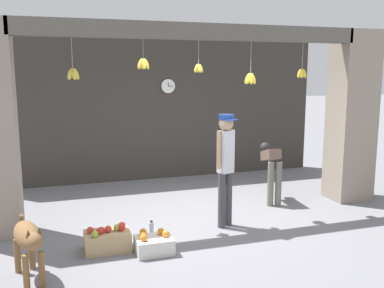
% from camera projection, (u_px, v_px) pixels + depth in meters
% --- Properties ---
extents(ground_plane, '(60.00, 60.00, 0.00)m').
position_uv_depth(ground_plane, '(200.00, 220.00, 6.76)').
color(ground_plane, slate).
extents(shop_back_wall, '(7.25, 0.12, 3.03)m').
position_uv_depth(shop_back_wall, '(158.00, 109.00, 9.20)').
color(shop_back_wall, '#38332D').
rests_on(shop_back_wall, ground_plane).
extents(shop_pillar_right, '(0.70, 0.60, 3.03)m').
position_uv_depth(shop_pillar_right, '(351.00, 117.00, 7.68)').
color(shop_pillar_right, gray).
rests_on(shop_pillar_right, ground_plane).
extents(storefront_awning, '(5.35, 0.27, 0.92)m').
position_uv_depth(storefront_awning, '(199.00, 34.00, 6.39)').
color(storefront_awning, '#5B564C').
extents(dog, '(0.42, 0.96, 0.72)m').
position_uv_depth(dog, '(28.00, 239.00, 4.70)').
color(dog, brown).
rests_on(dog, ground_plane).
extents(shopkeeper, '(0.32, 0.31, 1.70)m').
position_uv_depth(shopkeeper, '(226.00, 161.00, 6.31)').
color(shopkeeper, '#424247').
rests_on(shopkeeper, ground_plane).
extents(worker_stooping, '(0.34, 0.78, 1.02)m').
position_uv_depth(worker_stooping, '(271.00, 165.00, 7.58)').
color(worker_stooping, '#6B665B').
rests_on(worker_stooping, ground_plane).
extents(fruit_crate_oranges, '(0.47, 0.38, 0.29)m').
position_uv_depth(fruit_crate_oranges, '(154.00, 244.00, 5.51)').
color(fruit_crate_oranges, silver).
rests_on(fruit_crate_oranges, ground_plane).
extents(fruit_crate_apples, '(0.58, 0.39, 0.34)m').
position_uv_depth(fruit_crate_apples, '(107.00, 240.00, 5.58)').
color(fruit_crate_apples, tan).
rests_on(fruit_crate_apples, ground_plane).
extents(water_bottle, '(0.07, 0.07, 0.25)m').
position_uv_depth(water_bottle, '(151.00, 230.00, 6.02)').
color(water_bottle, silver).
rests_on(water_bottle, ground_plane).
extents(wall_clock, '(0.32, 0.03, 0.32)m').
position_uv_depth(wall_clock, '(168.00, 86.00, 9.11)').
color(wall_clock, black).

